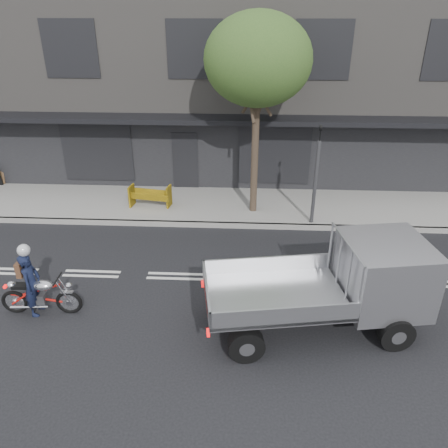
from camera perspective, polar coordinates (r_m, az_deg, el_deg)
ground at (r=12.45m, az=-6.34°, el=-6.81°), size 80.00×80.00×0.00m
sidewalk at (r=16.49m, az=-3.89°, el=2.50°), size 32.00×3.20×0.15m
kerb at (r=15.06m, az=-4.58°, el=-0.02°), size 32.00×0.20×0.15m
building_main at (r=21.77m, az=-2.16°, el=19.33°), size 26.00×10.00×8.00m
street_tree at (r=14.49m, az=4.45°, el=20.52°), size 3.40×3.40×6.74m
traffic_light_pole at (r=14.70m, az=11.85°, el=5.52°), size 0.12×0.12×3.50m
motorcycle at (r=11.66m, az=-22.86°, el=-8.52°), size 2.00×0.58×1.03m
rider at (r=11.56m, az=-23.80°, el=-7.25°), size 0.42×0.62×1.65m
flatbed_ute at (r=10.46m, az=17.79°, el=-6.73°), size 5.19×2.73×2.29m
construction_barrier at (r=16.06m, az=-9.76°, el=3.38°), size 1.56×0.84×0.83m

